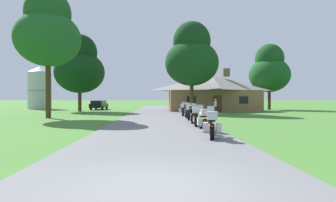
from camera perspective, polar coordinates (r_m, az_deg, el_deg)
name	(u,v)px	position (r m, az deg, el deg)	size (l,w,h in m)	color
ground_plane	(159,117)	(25.09, -1.81, -3.37)	(500.00, 500.00, 0.00)	#42752D
asphalt_driveway	(159,119)	(23.10, -1.80, -3.63)	(6.40, 80.00, 0.06)	slate
motorcycle_silver_nearest_to_camera	(212,125)	(11.70, 8.96, -4.83)	(0.92, 2.08, 1.30)	black
motorcycle_silver_second_in_row	(203,120)	(14.29, 7.28, -3.86)	(0.72, 2.08, 1.30)	black
motorcycle_black_third_in_row	(195,116)	(16.78, 5.65, -3.18)	(0.66, 2.08, 1.30)	black
motorcycle_orange_fourth_in_row	(193,115)	(18.97, 5.08, -2.78)	(0.92, 2.08, 1.30)	black
motorcycle_red_fifth_in_row	(189,112)	(21.49, 4.24, -2.37)	(0.69, 2.08, 1.30)	black
motorcycle_red_sixth_in_row	(187,111)	(24.06, 3.83, -2.08)	(0.89, 2.08, 1.30)	black
motorcycle_red_farthest_in_row	(183,110)	(26.51, 3.09, -1.84)	(0.88, 2.08, 1.30)	black
stone_lodge	(211,92)	(39.29, 8.84, 1.78)	(12.37, 9.16, 5.89)	brown
bystander_white_shirt_near_lodge	(215,106)	(29.88, 9.69, -0.97)	(0.34, 0.51, 1.67)	navy
tree_right_of_lodge	(269,70)	(44.99, 20.09, 5.95)	(6.08, 6.08, 9.98)	#422D19
tree_by_lodge_front	(192,57)	(32.62, 4.90, 9.05)	(6.19, 6.19, 10.61)	#422D19
tree_left_near	(48,32)	(26.86, -23.41, 12.95)	(5.55, 5.55, 11.15)	#422D19
tree_left_far	(80,66)	(38.10, -17.67, 6.80)	(6.38, 6.38, 10.07)	#422D19
metal_silo_distant	(40,88)	(49.64, -24.84, 2.47)	(3.70, 3.70, 6.86)	#B2B7BC
parked_black_suv_far_left	(99,105)	(43.54, -13.99, -0.72)	(2.03, 4.66, 1.40)	black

